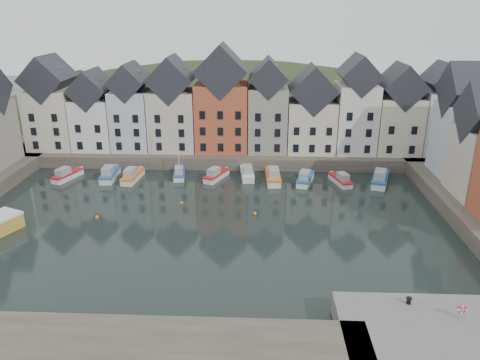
# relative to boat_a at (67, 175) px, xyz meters

# --- Properties ---
(ground) EXTENTS (260.00, 260.00, 0.00)m
(ground) POSITION_rel_boat_a_xyz_m (23.41, -17.01, -0.65)
(ground) COLOR black
(ground) RESTS_ON ground
(far_quay) EXTENTS (90.00, 16.00, 2.00)m
(far_quay) POSITION_rel_boat_a_xyz_m (23.41, 12.99, 0.35)
(far_quay) COLOR #443D34
(far_quay) RESTS_ON ground
(near_quay) EXTENTS (18.00, 10.00, 2.00)m
(near_quay) POSITION_rel_boat_a_xyz_m (45.41, -37.01, 0.35)
(near_quay) COLOR #60605E
(near_quay) RESTS_ON ground
(near_wall) EXTENTS (50.00, 6.00, 2.00)m
(near_wall) POSITION_rel_boat_a_xyz_m (13.41, -39.01, 0.35)
(near_wall) COLOR #443D34
(near_wall) RESTS_ON ground
(hillside) EXTENTS (153.60, 70.40, 64.00)m
(hillside) POSITION_rel_boat_a_xyz_m (23.42, 38.99, -18.61)
(hillside) COLOR #263319
(hillside) RESTS_ON ground
(far_terrace) EXTENTS (72.37, 8.16, 17.78)m
(far_terrace) POSITION_rel_boat_a_xyz_m (26.62, 10.99, 8.22)
(far_terrace) COLOR beige
(far_terrace) RESTS_ON far_quay
(mooring_buoys) EXTENTS (20.50, 5.50, 0.50)m
(mooring_buoys) POSITION_rel_boat_a_xyz_m (19.41, -11.68, -0.50)
(mooring_buoys) COLOR orange
(mooring_buoys) RESTS_ON ground
(boat_a) EXTENTS (3.55, 5.98, 2.19)m
(boat_a) POSITION_rel_boat_a_xyz_m (0.00, 0.00, 0.00)
(boat_a) COLOR silver
(boat_a) RESTS_ON ground
(boat_b) EXTENTS (2.35, 6.50, 2.45)m
(boat_b) POSITION_rel_boat_a_xyz_m (6.65, 0.41, 0.08)
(boat_b) COLOR silver
(boat_b) RESTS_ON ground
(boat_c) EXTENTS (2.49, 6.28, 2.35)m
(boat_c) POSITION_rel_boat_a_xyz_m (10.33, -0.08, 0.05)
(boat_c) COLOR silver
(boat_c) RESTS_ON ground
(boat_d) EXTENTS (2.33, 5.53, 10.24)m
(boat_d) POSITION_rel_boat_a_xyz_m (17.31, 1.72, 0.01)
(boat_d) COLOR silver
(boat_d) RESTS_ON ground
(boat_e) EXTENTS (3.90, 5.92, 2.18)m
(boat_e) POSITION_rel_boat_a_xyz_m (23.18, 0.99, -0.00)
(boat_e) COLOR silver
(boat_e) RESTS_ON ground
(boat_f) EXTENTS (2.51, 6.26, 2.34)m
(boat_f) POSITION_rel_boat_a_xyz_m (28.02, 1.96, 0.04)
(boat_f) COLOR silver
(boat_f) RESTS_ON ground
(boat_g) EXTENTS (2.39, 6.85, 2.60)m
(boat_g) POSITION_rel_boat_a_xyz_m (32.04, 0.43, 0.12)
(boat_g) COLOR silver
(boat_g) RESTS_ON ground
(boat_h) EXTENTS (3.32, 6.23, 2.29)m
(boat_h) POSITION_rel_boat_a_xyz_m (36.89, -0.07, 0.03)
(boat_h) COLOR silver
(boat_h) RESTS_ON ground
(boat_i) EXTENTS (3.17, 5.64, 2.07)m
(boat_i) POSITION_rel_boat_a_xyz_m (42.25, -0.24, -0.04)
(boat_i) COLOR silver
(boat_i) RESTS_ON ground
(boat_j) EXTENTS (4.17, 7.24, 2.66)m
(boat_j) POSITION_rel_boat_a_xyz_m (48.18, 0.01, 0.14)
(boat_j) COLOR silver
(boat_j) RESTS_ON ground
(mooring_bollard) EXTENTS (0.48, 0.48, 0.56)m
(mooring_bollard) POSITION_rel_boat_a_xyz_m (42.52, -33.51, 1.66)
(mooring_bollard) COLOR black
(mooring_bollard) RESTS_ON near_quay
(life_ring_post) EXTENTS (0.80, 0.17, 1.30)m
(life_ring_post) POSITION_rel_boat_a_xyz_m (46.00, -35.41, 2.21)
(life_ring_post) COLOR gray
(life_ring_post) RESTS_ON near_quay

